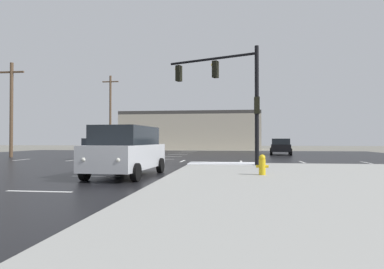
% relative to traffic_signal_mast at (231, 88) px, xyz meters
% --- Properties ---
extents(ground_plane, '(120.00, 120.00, 0.00)m').
position_rel_traffic_signal_mast_xyz_m(ground_plane, '(-5.39, 4.21, -4.39)').
color(ground_plane, slate).
extents(road_asphalt, '(44.00, 44.00, 0.02)m').
position_rel_traffic_signal_mast_xyz_m(road_asphalt, '(-5.39, 4.21, -4.38)').
color(road_asphalt, black).
rests_on(road_asphalt, ground_plane).
extents(snow_strip_curbside, '(4.00, 1.60, 0.06)m').
position_rel_traffic_signal_mast_xyz_m(snow_strip_curbside, '(-0.39, 0.21, -4.22)').
color(snow_strip_curbside, white).
rests_on(snow_strip_curbside, sidewalk_corner).
extents(lane_markings, '(36.15, 36.15, 0.01)m').
position_rel_traffic_signal_mast_xyz_m(lane_markings, '(-4.18, 2.83, -4.37)').
color(lane_markings, silver).
rests_on(lane_markings, road_asphalt).
extents(traffic_signal_mast, '(5.20, 2.26, 6.40)m').
position_rel_traffic_signal_mast_xyz_m(traffic_signal_mast, '(0.00, 0.00, 0.00)').
color(traffic_signal_mast, black).
rests_on(traffic_signal_mast, sidewalk_corner).
extents(fire_hydrant, '(0.48, 0.26, 0.79)m').
position_rel_traffic_signal_mast_xyz_m(fire_hydrant, '(1.25, -5.49, -3.86)').
color(fire_hydrant, gold).
rests_on(fire_hydrant, sidewalk_corner).
extents(strip_building_background, '(21.12, 8.00, 5.76)m').
position_rel_traffic_signal_mast_xyz_m(strip_building_background, '(-6.63, 33.95, -1.51)').
color(strip_building_background, '#BCB29E').
rests_on(strip_building_background, ground_plane).
extents(sedan_navy, '(2.14, 4.59, 1.58)m').
position_rel_traffic_signal_mast_xyz_m(sedan_navy, '(-10.12, 6.25, -3.54)').
color(sedan_navy, '#141E47').
rests_on(sedan_navy, road_asphalt).
extents(suv_silver, '(2.36, 4.91, 2.03)m').
position_rel_traffic_signal_mast_xyz_m(suv_silver, '(-4.18, -5.57, -3.30)').
color(suv_silver, '#B7BABF').
rests_on(suv_silver, road_asphalt).
extents(sedan_black, '(2.43, 4.68, 1.58)m').
position_rel_traffic_signal_mast_xyz_m(sedan_black, '(4.65, 15.16, -3.54)').
color(sedan_black, black).
rests_on(sedan_black, road_asphalt).
extents(utility_pole_far, '(2.20, 0.28, 8.05)m').
position_rel_traffic_signal_mast_xyz_m(utility_pole_far, '(-18.64, 7.64, -0.16)').
color(utility_pole_far, brown).
rests_on(utility_pole_far, ground_plane).
extents(utility_pole_distant, '(2.20, 0.28, 9.98)m').
position_rel_traffic_signal_mast_xyz_m(utility_pole_distant, '(-16.18, 24.16, 0.81)').
color(utility_pole_distant, brown).
rests_on(utility_pole_distant, ground_plane).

